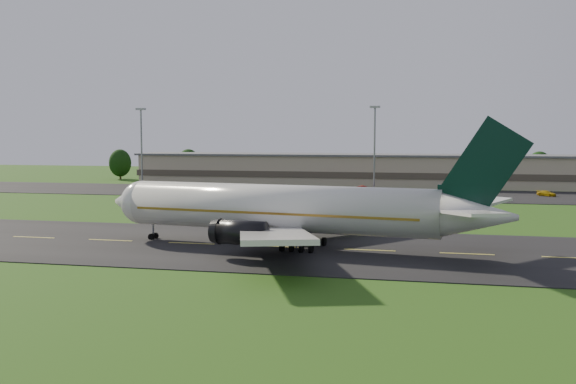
% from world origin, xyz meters
% --- Properties ---
extents(ground, '(360.00, 360.00, 0.00)m').
position_xyz_m(ground, '(0.00, 0.00, 0.00)').
color(ground, '#1B4310').
rests_on(ground, ground).
extents(taxiway, '(220.00, 30.00, 0.10)m').
position_xyz_m(taxiway, '(0.00, 0.00, 0.05)').
color(taxiway, black).
rests_on(taxiway, ground).
extents(apron, '(260.00, 30.00, 0.10)m').
position_xyz_m(apron, '(0.00, 72.00, 0.05)').
color(apron, black).
rests_on(apron, ground).
extents(airliner, '(51.17, 41.83, 15.57)m').
position_xyz_m(airliner, '(1.10, -0.11, 4.66)').
color(airliner, silver).
rests_on(airliner, ground).
extents(terminal, '(145.00, 16.00, 8.40)m').
position_xyz_m(terminal, '(6.40, 96.18, 3.99)').
color(terminal, tan).
rests_on(terminal, ground).
extents(light_mast_west, '(2.40, 1.20, 20.35)m').
position_xyz_m(light_mast_west, '(-55.00, 80.00, 12.74)').
color(light_mast_west, gray).
rests_on(light_mast_west, ground).
extents(light_mast_centre, '(2.40, 1.20, 20.35)m').
position_xyz_m(light_mast_centre, '(5.00, 80.00, 12.74)').
color(light_mast_centre, gray).
rests_on(light_mast_centre, ground).
extents(tree_line, '(193.88, 8.93, 10.83)m').
position_xyz_m(tree_line, '(37.17, 105.50, 5.06)').
color(tree_line, black).
rests_on(tree_line, ground).
extents(service_vehicle_a, '(2.42, 3.82, 1.21)m').
position_xyz_m(service_vehicle_a, '(-31.46, 74.81, 0.71)').
color(service_vehicle_a, '#C77E0B').
rests_on(service_vehicle_a, apron).
extents(service_vehicle_b, '(4.54, 2.26, 1.43)m').
position_xyz_m(service_vehicle_b, '(2.85, 76.66, 0.82)').
color(service_vehicle_b, maroon).
rests_on(service_vehicle_b, apron).
extents(service_vehicle_c, '(3.08, 4.84, 1.24)m').
position_xyz_m(service_vehicle_c, '(25.32, 67.01, 0.72)').
color(service_vehicle_c, silver).
rests_on(service_vehicle_c, apron).
extents(service_vehicle_d, '(4.34, 3.94, 1.22)m').
position_xyz_m(service_vehicle_d, '(43.10, 74.29, 0.71)').
color(service_vehicle_d, gold).
rests_on(service_vehicle_d, apron).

